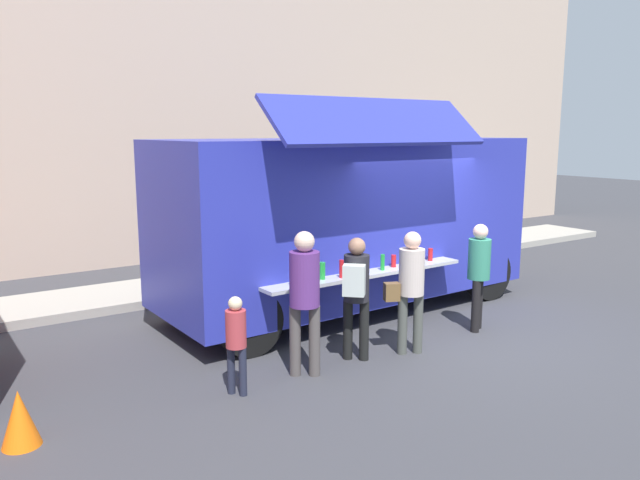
{
  "coord_description": "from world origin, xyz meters",
  "views": [
    {
      "loc": [
        -6.41,
        -5.96,
        2.93
      ],
      "look_at": [
        -1.31,
        1.65,
        1.3
      ],
      "focal_mm": 34.55,
      "sensor_mm": 36.0,
      "label": 1
    }
  ],
  "objects_px": {
    "customer_rear_waiting": "(305,291)",
    "trash_bin": "(431,237)",
    "food_truck_main": "(348,218)",
    "customer_extra_browsing": "(479,267)",
    "traffic_cone_orange": "(20,418)",
    "customer_mid_with_backpack": "(356,287)",
    "customer_front_ordering": "(410,282)",
    "child_near_queue": "(236,337)"
  },
  "relations": [
    {
      "from": "trash_bin",
      "to": "traffic_cone_orange",
      "type": "bearing_deg",
      "value": -155.5
    },
    {
      "from": "customer_front_ordering",
      "to": "customer_mid_with_backpack",
      "type": "bearing_deg",
      "value": 98.6
    },
    {
      "from": "trash_bin",
      "to": "customer_extra_browsing",
      "type": "xyz_separation_m",
      "value": [
        -3.2,
        -4.29,
        0.48
      ]
    },
    {
      "from": "food_truck_main",
      "to": "trash_bin",
      "type": "relative_size",
      "value": 6.54
    },
    {
      "from": "food_truck_main",
      "to": "traffic_cone_orange",
      "type": "relative_size",
      "value": 11.32
    },
    {
      "from": "traffic_cone_orange",
      "to": "customer_rear_waiting",
      "type": "xyz_separation_m",
      "value": [
        3.14,
        -0.05,
        0.78
      ]
    },
    {
      "from": "trash_bin",
      "to": "customer_mid_with_backpack",
      "type": "height_order",
      "value": "customer_mid_with_backpack"
    },
    {
      "from": "traffic_cone_orange",
      "to": "trash_bin",
      "type": "height_order",
      "value": "trash_bin"
    },
    {
      "from": "food_truck_main",
      "to": "child_near_queue",
      "type": "relative_size",
      "value": 5.47
    },
    {
      "from": "customer_rear_waiting",
      "to": "child_near_queue",
      "type": "height_order",
      "value": "customer_rear_waiting"
    },
    {
      "from": "trash_bin",
      "to": "customer_front_ordering",
      "type": "height_order",
      "value": "customer_front_ordering"
    },
    {
      "from": "customer_extra_browsing",
      "to": "customer_mid_with_backpack",
      "type": "bearing_deg",
      "value": 56.97
    },
    {
      "from": "customer_rear_waiting",
      "to": "trash_bin",
      "type": "bearing_deg",
      "value": -19.67
    },
    {
      "from": "customer_front_ordering",
      "to": "child_near_queue",
      "type": "distance_m",
      "value": 2.5
    },
    {
      "from": "food_truck_main",
      "to": "customer_rear_waiting",
      "type": "height_order",
      "value": "food_truck_main"
    },
    {
      "from": "food_truck_main",
      "to": "child_near_queue",
      "type": "height_order",
      "value": "food_truck_main"
    },
    {
      "from": "customer_front_ordering",
      "to": "customer_rear_waiting",
      "type": "bearing_deg",
      "value": 107.67
    },
    {
      "from": "traffic_cone_orange",
      "to": "customer_front_ordering",
      "type": "xyz_separation_m",
      "value": [
        4.69,
        -0.18,
        0.7
      ]
    },
    {
      "from": "food_truck_main",
      "to": "trash_bin",
      "type": "height_order",
      "value": "food_truck_main"
    },
    {
      "from": "traffic_cone_orange",
      "to": "customer_mid_with_backpack",
      "type": "height_order",
      "value": "customer_mid_with_backpack"
    },
    {
      "from": "food_truck_main",
      "to": "customer_front_ordering",
      "type": "relative_size",
      "value": 3.79
    },
    {
      "from": "traffic_cone_orange",
      "to": "child_near_queue",
      "type": "distance_m",
      "value": 2.24
    },
    {
      "from": "customer_extra_browsing",
      "to": "customer_rear_waiting",
      "type": "bearing_deg",
      "value": 58.06
    },
    {
      "from": "food_truck_main",
      "to": "customer_extra_browsing",
      "type": "distance_m",
      "value": 2.26
    },
    {
      "from": "traffic_cone_orange",
      "to": "customer_front_ordering",
      "type": "height_order",
      "value": "customer_front_ordering"
    },
    {
      "from": "customer_extra_browsing",
      "to": "child_near_queue",
      "type": "height_order",
      "value": "customer_extra_browsing"
    },
    {
      "from": "trash_bin",
      "to": "customer_extra_browsing",
      "type": "relative_size",
      "value": 0.6
    },
    {
      "from": "trash_bin",
      "to": "child_near_queue",
      "type": "bearing_deg",
      "value": -148.69
    },
    {
      "from": "customer_mid_with_backpack",
      "to": "customer_rear_waiting",
      "type": "bearing_deg",
      "value": 137.98
    },
    {
      "from": "customer_mid_with_backpack",
      "to": "customer_extra_browsing",
      "type": "distance_m",
      "value": 2.24
    },
    {
      "from": "customer_rear_waiting",
      "to": "customer_front_ordering",
      "type": "bearing_deg",
      "value": -59.39
    },
    {
      "from": "customer_mid_with_backpack",
      "to": "child_near_queue",
      "type": "bearing_deg",
      "value": 137.51
    },
    {
      "from": "customer_front_ordering",
      "to": "customer_mid_with_backpack",
      "type": "distance_m",
      "value": 0.77
    },
    {
      "from": "food_truck_main",
      "to": "trash_bin",
      "type": "distance_m",
      "value": 4.86
    },
    {
      "from": "customer_extra_browsing",
      "to": "traffic_cone_orange",
      "type": "bearing_deg",
      "value": 57.33
    },
    {
      "from": "customer_front_ordering",
      "to": "traffic_cone_orange",
      "type": "bearing_deg",
      "value": 110.46
    },
    {
      "from": "customer_mid_with_backpack",
      "to": "customer_front_ordering",
      "type": "bearing_deg",
      "value": -59.74
    },
    {
      "from": "customer_mid_with_backpack",
      "to": "customer_rear_waiting",
      "type": "height_order",
      "value": "customer_rear_waiting"
    },
    {
      "from": "food_truck_main",
      "to": "customer_extra_browsing",
      "type": "relative_size",
      "value": 3.9
    },
    {
      "from": "customer_rear_waiting",
      "to": "customer_extra_browsing",
      "type": "height_order",
      "value": "customer_rear_waiting"
    },
    {
      "from": "customer_front_ordering",
      "to": "customer_mid_with_backpack",
      "type": "relative_size",
      "value": 1.02
    },
    {
      "from": "customer_rear_waiting",
      "to": "customer_extra_browsing",
      "type": "xyz_separation_m",
      "value": [
        3.05,
        0.03,
        -0.11
      ]
    }
  ]
}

